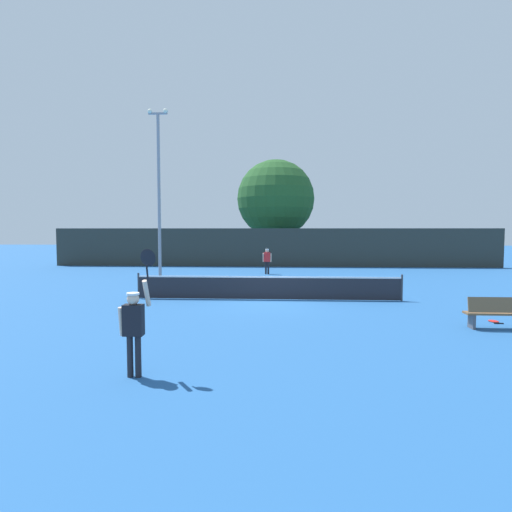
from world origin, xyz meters
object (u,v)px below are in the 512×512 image
at_px(player_serving, 134,321).
at_px(spare_racket, 494,321).
at_px(large_tree, 276,199).
at_px(parked_car_mid, 297,251).
at_px(player_receiving, 267,259).
at_px(tennis_ball, 253,292).
at_px(courtside_bench, 498,313).
at_px(parked_car_far, 340,251).
at_px(parked_car_near, 239,252).
at_px(light_pole, 159,185).

relative_size(player_serving, spare_racket, 4.83).
distance_m(large_tree, parked_car_mid, 6.27).
height_order(player_receiving, tennis_ball, player_receiving).
relative_size(courtside_bench, parked_car_mid, 0.42).
bearing_deg(large_tree, parked_car_far, 32.26).
height_order(tennis_ball, parked_car_near, parked_car_near).
xyz_separation_m(large_tree, parked_car_mid, (2.04, 3.52, -4.77)).
xyz_separation_m(light_pole, parked_car_near, (3.17, 14.76, -4.70)).
relative_size(parked_car_near, parked_car_far, 1.04).
relative_size(tennis_ball, light_pole, 0.01).
height_order(spare_racket, light_pole, light_pole).
distance_m(light_pole, parked_car_far, 21.51).
relative_size(parked_car_mid, parked_car_far, 1.01).
distance_m(player_receiving, spare_racket, 15.50).
bearing_deg(parked_car_near, tennis_ball, -89.65).
height_order(large_tree, parked_car_near, large_tree).
relative_size(player_serving, parked_car_near, 0.57).
bearing_deg(light_pole, player_receiving, 24.00).
bearing_deg(courtside_bench, parked_car_near, 110.90).
bearing_deg(player_receiving, player_serving, 83.97).
distance_m(spare_racket, courtside_bench, 1.15).
xyz_separation_m(spare_racket, parked_car_mid, (-5.00, 26.94, 0.76)).
relative_size(spare_racket, light_pole, 0.05).
distance_m(player_serving, parked_car_mid, 32.65).
bearing_deg(parked_car_mid, tennis_ball, -94.77).
bearing_deg(player_serving, parked_car_far, 75.17).
xyz_separation_m(tennis_ball, parked_car_mid, (2.87, 21.45, 0.74)).
xyz_separation_m(player_serving, light_pole, (-4.20, 16.17, 4.38)).
height_order(player_serving, large_tree, large_tree).
bearing_deg(parked_car_mid, parked_car_near, -162.85).
distance_m(player_serving, player_receiving, 19.04).
bearing_deg(large_tree, player_serving, -94.84).
bearing_deg(courtside_bench, player_receiving, 116.06).
height_order(tennis_ball, parked_car_far, parked_car_far).
bearing_deg(player_receiving, courtside_bench, 116.06).
xyz_separation_m(light_pole, parked_car_mid, (8.68, 16.17, -4.70)).
height_order(parked_car_near, parked_car_far, same).
height_order(spare_racket, parked_car_mid, parked_car_mid).
xyz_separation_m(player_receiving, parked_car_mid, (2.48, 13.41, -0.22)).
distance_m(player_receiving, courtside_bench, 16.16).
bearing_deg(tennis_ball, parked_car_near, 97.51).
height_order(player_receiving, parked_car_far, parked_car_far).
bearing_deg(player_serving, parked_car_mid, 82.11).
height_order(courtside_bench, parked_car_mid, parked_car_mid).
relative_size(player_serving, courtside_bench, 1.39).
bearing_deg(parked_car_mid, light_pole, -115.39).
relative_size(light_pole, parked_car_near, 2.22).
bearing_deg(large_tree, parked_car_near, 148.65).
height_order(player_receiving, parked_car_mid, parked_car_mid).
xyz_separation_m(player_serving, parked_car_far, (8.67, 32.75, -0.32)).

